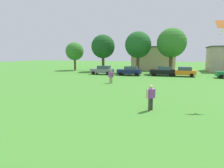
{
  "coord_description": "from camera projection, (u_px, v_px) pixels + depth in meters",
  "views": [
    {
      "loc": [
        7.25,
        -0.44,
        3.77
      ],
      "look_at": [
        3.73,
        10.15,
        2.1
      ],
      "focal_mm": 31.51,
      "sensor_mm": 36.0,
      "label": 1
    }
  ],
  "objects": [
    {
      "name": "parked_car_black_2",
      "position": [
        163.0,
        71.0,
        35.01
      ],
      "size": [
        4.3,
        2.02,
        1.68
      ],
      "rotation": [
        0.0,
        0.0,
        3.14
      ],
      "color": "black",
      "rests_on": "ground"
    },
    {
      "name": "ground_plane",
      "position": [
        129.0,
        78.0,
        31.39
      ],
      "size": [
        160.0,
        160.0,
        0.0
      ],
      "primitive_type": "plane",
      "color": "#42842D"
    },
    {
      "name": "parked_car_orange_3",
      "position": [
        183.0,
        72.0,
        34.04
      ],
      "size": [
        4.3,
        2.02,
        1.68
      ],
      "rotation": [
        0.0,
        0.0,
        3.14
      ],
      "color": "orange",
      "rests_on": "ground"
    },
    {
      "name": "kite",
      "position": [
        223.0,
        25.0,
        13.99
      ],
      "size": [
        1.03,
        0.73,
        1.04
      ],
      "color": "orange"
    },
    {
      "name": "tree_far_left",
      "position": [
        75.0,
        51.0,
        47.25
      ],
      "size": [
        4.31,
        4.31,
        6.71
      ],
      "color": "brown",
      "rests_on": "ground"
    },
    {
      "name": "adult_bystander",
      "position": [
        151.0,
        95.0,
        13.3
      ],
      "size": [
        0.57,
        0.73,
        1.75
      ],
      "rotation": [
        0.0,
        0.0,
        4.17
      ],
      "color": "#3F3833",
      "rests_on": "ground"
    },
    {
      "name": "parked_car_gray_0",
      "position": [
        103.0,
        70.0,
        37.62
      ],
      "size": [
        4.3,
        2.02,
        1.68
      ],
      "rotation": [
        0.0,
        0.0,
        3.14
      ],
      "color": "slate",
      "rests_on": "ground"
    },
    {
      "name": "tree_left",
      "position": [
        103.0,
        47.0,
        44.06
      ],
      "size": [
        5.26,
        5.26,
        8.2
      ],
      "color": "brown",
      "rests_on": "ground"
    },
    {
      "name": "parked_car_navy_1",
      "position": [
        130.0,
        71.0,
        35.81
      ],
      "size": [
        4.3,
        2.02,
        1.68
      ],
      "rotation": [
        0.0,
        0.0,
        3.14
      ],
      "color": "#141E4C",
      "rests_on": "ground"
    },
    {
      "name": "house_right",
      "position": [
        154.0,
        58.0,
        48.72
      ],
      "size": [
        10.5,
        7.9,
        5.69
      ],
      "color": "beige",
      "rests_on": "ground"
    },
    {
      "name": "bystander_near_trees",
      "position": [
        111.0,
        76.0,
        26.0
      ],
      "size": [
        0.8,
        0.39,
        1.7
      ],
      "rotation": [
        0.0,
        0.0,
        6.14
      ],
      "color": "#8C7259",
      "rests_on": "ground"
    },
    {
      "name": "tree_right",
      "position": [
        138.0,
        45.0,
        40.88
      ],
      "size": [
        5.47,
        5.47,
        8.53
      ],
      "color": "brown",
      "rests_on": "ground"
    },
    {
      "name": "tree_far_right",
      "position": [
        172.0,
        43.0,
        38.55
      ],
      "size": [
        5.74,
        5.74,
        8.94
      ],
      "color": "brown",
      "rests_on": "ground"
    }
  ]
}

